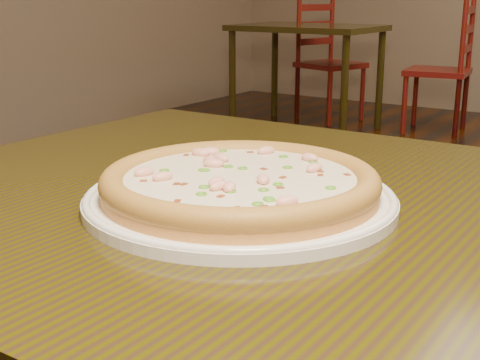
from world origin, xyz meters
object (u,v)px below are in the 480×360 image
Objects in this scene: hero_table at (353,297)px; chair_a at (326,63)px; pizza at (240,182)px; plate at (240,198)px; bg_table_left at (307,39)px; chair_b at (446,71)px.

chair_a reaches higher than hero_table.
chair_a is (-2.12, 4.12, -0.21)m from hero_table.
plate is at bearing -25.72° from pizza.
chair_b is at bearing 25.45° from bg_table_left.
chair_a is 0.95m from chair_b.
hero_table and bg_table_left have the same top height.
hero_table is at bearing 22.62° from plate.
hero_table is 4.28m from chair_b.
chair_a is at bearing 115.65° from pizza.
bg_table_left is (-1.94, 3.74, -0.10)m from plate.
chair_a is (-2.00, 4.17, -0.32)m from plate.
bg_table_left is (-2.06, 3.69, 0.00)m from hero_table.
pizza is at bearing -62.58° from bg_table_left.
hero_table is 1.26× the size of chair_a.
hero_table is at bearing -60.83° from bg_table_left.
plate reaches higher than hero_table.
pizza is 0.33× the size of chair_a.
chair_a is (-0.06, 0.43, -0.22)m from bg_table_left.
chair_b is (-1.17, 4.11, -0.21)m from hero_table.
plate is 0.02m from pizza.
bg_table_left is at bearing 117.42° from pizza.
pizza is 4.31m from chair_b.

